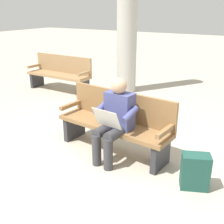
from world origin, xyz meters
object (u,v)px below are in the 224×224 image
person_seated (115,118)px  backpack (195,171)px  bench_far (60,73)px  support_pillar (127,7)px  bench_near (116,122)px

person_seated → backpack: (-1.18, 0.10, -0.41)m
person_seated → bench_far: bearing=-31.9°
backpack → support_pillar: (2.72, -3.27, 1.85)m
support_pillar → backpack: bearing=129.7°
backpack → bench_near: bearing=-14.7°
backpack → support_pillar: support_pillar is taller
backpack → bench_far: bench_far is taller
person_seated → backpack: bearing=-179.1°
bench_far → support_pillar: (-1.49, -0.85, 1.61)m
bench_near → bench_far: (2.90, -2.08, 0.00)m
support_pillar → bench_far: bearing=29.8°
support_pillar → person_seated: bearing=115.9°
bench_near → support_pillar: bearing=-58.7°
bench_far → support_pillar: 2.35m
bench_near → person_seated: bearing=123.3°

